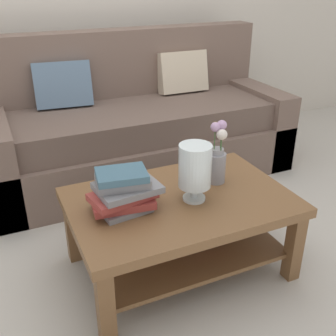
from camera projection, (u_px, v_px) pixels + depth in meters
ground_plane at (174, 235)px, 2.49m from camera, size 10.00×10.00×0.00m
couch at (137, 127)px, 3.16m from camera, size 2.26×0.90×1.06m
coffee_table at (181, 218)px, 2.10m from camera, size 1.11×0.73×0.44m
book_stack_main at (124, 191)px, 1.90m from camera, size 0.34×0.25×0.20m
glass_hurricane_vase at (195, 168)px, 1.95m from camera, size 0.16×0.16×0.29m
flower_pitcher at (217, 159)px, 2.14m from camera, size 0.10×0.11×0.35m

